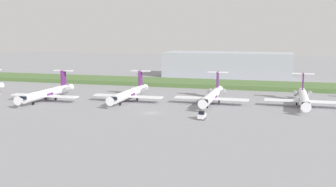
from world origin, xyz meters
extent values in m
plane|color=gray|center=(0.00, 30.00, 0.00)|extent=(500.00, 500.00, 0.00)
cube|color=#4C6B38|center=(0.00, 61.18, 0.81)|extent=(320.00, 20.00, 1.63)
cylinder|color=white|center=(-38.89, 9.59, 2.45)|extent=(2.70, 24.00, 2.70)
cone|color=white|center=(-38.89, -3.91, 2.45)|extent=(2.70, 3.00, 2.70)
cone|color=white|center=(-38.89, 23.59, 2.45)|extent=(2.30, 4.00, 2.29)
cube|color=black|center=(-38.89, -2.01, 2.92)|extent=(2.03, 1.80, 0.90)
cylinder|color=#591E66|center=(-38.89, 9.59, 2.30)|extent=(2.76, 3.60, 2.76)
cube|color=white|center=(-44.80, 8.59, 1.84)|extent=(11.00, 3.20, 0.36)
cube|color=white|center=(-32.99, 8.59, 1.84)|extent=(11.00, 3.20, 0.36)
cube|color=#591E66|center=(-38.89, 20.59, 6.40)|extent=(0.36, 3.20, 5.20)
cube|color=white|center=(-38.89, 20.89, 8.80)|extent=(6.80, 1.80, 0.24)
cylinder|color=gray|center=(-41.14, 18.79, 2.65)|extent=(1.50, 3.40, 1.50)
cylinder|color=gray|center=(-36.64, 18.79, 2.65)|extent=(1.50, 3.40, 1.50)
cylinder|color=gray|center=(-38.89, 2.15, 1.00)|extent=(0.20, 0.20, 0.65)
cylinder|color=black|center=(-38.89, 2.15, 0.45)|extent=(0.30, 0.90, 0.90)
cylinder|color=black|center=(-40.79, 11.99, 0.45)|extent=(0.35, 0.90, 0.90)
cylinder|color=black|center=(-36.99, 11.99, 0.45)|extent=(0.35, 0.90, 0.90)
cylinder|color=white|center=(-12.86, 16.03, 2.45)|extent=(2.70, 24.00, 2.70)
cone|color=white|center=(-12.86, 2.53, 2.45)|extent=(2.70, 3.00, 2.70)
cone|color=white|center=(-12.86, 30.03, 2.45)|extent=(2.30, 4.00, 2.29)
cube|color=black|center=(-12.86, 4.43, 2.92)|extent=(2.02, 1.80, 0.90)
cylinder|color=#591E66|center=(-12.86, 16.03, 2.30)|extent=(2.76, 3.60, 2.76)
cube|color=white|center=(-18.76, 15.03, 1.84)|extent=(11.00, 3.20, 0.36)
cube|color=white|center=(-6.95, 15.03, 1.84)|extent=(11.00, 3.20, 0.36)
cube|color=#591E66|center=(-12.86, 27.03, 6.40)|extent=(0.36, 3.20, 5.20)
cube|color=white|center=(-12.86, 27.33, 8.80)|extent=(6.80, 1.80, 0.24)
cylinder|color=gray|center=(-15.11, 25.23, 2.65)|extent=(1.50, 3.40, 1.50)
cylinder|color=gray|center=(-10.61, 25.23, 2.65)|extent=(1.50, 3.40, 1.50)
cylinder|color=gray|center=(-12.86, 8.59, 1.00)|extent=(0.20, 0.20, 0.65)
cylinder|color=black|center=(-12.86, 8.59, 0.45)|extent=(0.30, 0.90, 0.90)
cylinder|color=black|center=(-14.76, 18.43, 0.45)|extent=(0.35, 0.90, 0.90)
cylinder|color=black|center=(-10.96, 18.43, 0.45)|extent=(0.35, 0.90, 0.90)
cylinder|color=white|center=(13.53, 18.83, 2.45)|extent=(2.70, 24.00, 2.70)
cone|color=white|center=(13.53, 5.33, 2.45)|extent=(2.70, 3.00, 2.70)
cone|color=white|center=(13.53, 32.83, 2.45)|extent=(2.30, 4.00, 2.29)
cube|color=black|center=(13.53, 7.23, 2.92)|extent=(2.02, 1.80, 0.90)
cylinder|color=#591E66|center=(13.53, 18.83, 2.30)|extent=(2.76, 3.60, 2.76)
cube|color=white|center=(7.63, 17.83, 1.84)|extent=(11.00, 3.20, 0.36)
cube|color=white|center=(19.44, 17.83, 1.84)|extent=(11.00, 3.20, 0.36)
cube|color=#591E66|center=(13.53, 29.83, 6.40)|extent=(0.36, 3.20, 5.20)
cube|color=white|center=(13.53, 30.13, 8.80)|extent=(6.80, 1.80, 0.24)
cylinder|color=gray|center=(11.28, 28.03, 2.65)|extent=(1.50, 3.40, 1.50)
cylinder|color=gray|center=(15.78, 28.03, 2.65)|extent=(1.50, 3.40, 1.50)
cylinder|color=gray|center=(13.53, 11.39, 1.00)|extent=(0.20, 0.20, 0.65)
cylinder|color=black|center=(13.53, 11.39, 0.45)|extent=(0.30, 0.90, 0.90)
cylinder|color=black|center=(11.63, 21.23, 0.45)|extent=(0.35, 0.90, 0.90)
cylinder|color=black|center=(15.43, 21.23, 0.45)|extent=(0.35, 0.90, 0.90)
cylinder|color=white|center=(40.78, 21.59, 2.45)|extent=(2.70, 24.00, 2.70)
cone|color=white|center=(40.78, 8.09, 2.45)|extent=(2.70, 3.00, 2.70)
cone|color=white|center=(40.78, 35.59, 2.45)|extent=(2.30, 4.00, 2.29)
cube|color=black|center=(40.78, 9.99, 2.92)|extent=(2.03, 1.80, 0.90)
cylinder|color=#591E66|center=(40.78, 21.59, 2.30)|extent=(2.76, 3.60, 2.76)
cube|color=white|center=(34.87, 20.59, 1.84)|extent=(11.00, 3.20, 0.36)
cube|color=white|center=(46.68, 20.59, 1.84)|extent=(11.00, 3.20, 0.36)
cube|color=#591E66|center=(40.78, 32.59, 6.40)|extent=(0.36, 3.20, 5.20)
cube|color=white|center=(40.78, 32.89, 8.80)|extent=(6.80, 1.80, 0.24)
cylinder|color=gray|center=(38.53, 30.79, 2.65)|extent=(1.50, 3.40, 1.50)
cylinder|color=gray|center=(43.03, 30.79, 2.65)|extent=(1.50, 3.40, 1.50)
cylinder|color=gray|center=(40.78, 14.15, 1.00)|extent=(0.20, 0.20, 0.65)
cylinder|color=black|center=(40.78, 14.15, 0.45)|extent=(0.30, 0.90, 0.90)
cylinder|color=black|center=(38.88, 23.99, 0.45)|extent=(0.35, 0.90, 0.90)
cylinder|color=black|center=(42.68, 23.99, 0.45)|extent=(0.35, 0.90, 0.90)
cube|color=#9EA3AD|center=(8.12, 94.37, 6.05)|extent=(61.10, 20.81, 12.11)
cube|color=silver|center=(14.98, -4.18, 0.85)|extent=(1.70, 3.20, 1.10)
cube|color=black|center=(14.98, -4.74, 1.85)|extent=(1.36, 1.10, 0.90)
cylinder|color=black|center=(14.23, -5.14, 0.30)|extent=(0.22, 0.60, 0.60)
cylinder|color=black|center=(15.73, -5.14, 0.30)|extent=(0.22, 0.60, 0.60)
cylinder|color=black|center=(14.23, -3.22, 0.30)|extent=(0.22, 0.60, 0.60)
cylinder|color=black|center=(15.73, -3.22, 0.30)|extent=(0.22, 0.60, 0.60)
camera|label=1|loc=(34.76, -105.62, 22.40)|focal=43.89mm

